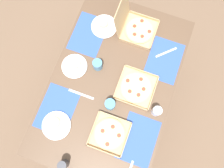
% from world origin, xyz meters
% --- Properties ---
extents(ground_plane, '(6.00, 6.00, 0.00)m').
position_xyz_m(ground_plane, '(0.00, 0.00, 0.00)').
color(ground_plane, brown).
extents(dining_table, '(1.49, 0.96, 0.76)m').
position_xyz_m(dining_table, '(0.00, 0.00, 0.65)').
color(dining_table, '#3F3328').
rests_on(dining_table, ground_plane).
extents(placemat_near_left, '(0.36, 0.26, 0.00)m').
position_xyz_m(placemat_near_left, '(-0.33, -0.33, 0.76)').
color(placemat_near_left, '#2D4C9E').
rests_on(placemat_near_left, dining_table).
extents(placemat_near_right, '(0.36, 0.26, 0.00)m').
position_xyz_m(placemat_near_right, '(0.33, -0.33, 0.76)').
color(placemat_near_right, '#2D4C9E').
rests_on(placemat_near_right, dining_table).
extents(placemat_far_left, '(0.36, 0.26, 0.00)m').
position_xyz_m(placemat_far_left, '(-0.33, 0.33, 0.76)').
color(placemat_far_left, '#2D4C9E').
rests_on(placemat_far_left, dining_table).
extents(placemat_far_right, '(0.36, 0.26, 0.00)m').
position_xyz_m(placemat_far_right, '(0.33, 0.33, 0.76)').
color(placemat_far_right, '#2D4C9E').
rests_on(placemat_far_right, dining_table).
extents(pizza_box_center, '(0.27, 0.32, 0.31)m').
position_xyz_m(pizza_box_center, '(0.51, -0.02, 0.81)').
color(pizza_box_center, tan).
rests_on(pizza_box_center, dining_table).
extents(pizza_box_edge_far, '(0.29, 0.29, 0.04)m').
position_xyz_m(pizza_box_edge_far, '(0.03, -0.19, 0.77)').
color(pizza_box_edge_far, tan).
rests_on(pizza_box_edge_far, dining_table).
extents(pizza_box_corner_right, '(0.27, 0.27, 0.04)m').
position_xyz_m(pizza_box_corner_right, '(-0.37, -0.11, 0.77)').
color(pizza_box_corner_right, tan).
rests_on(pizza_box_corner_right, dining_table).
extents(plate_far_right, '(0.21, 0.21, 0.03)m').
position_xyz_m(plate_far_right, '(0.03, 0.33, 0.77)').
color(plate_far_right, white).
rests_on(plate_far_right, dining_table).
extents(plate_far_left, '(0.22, 0.22, 0.03)m').
position_xyz_m(plate_far_left, '(-0.45, 0.29, 0.77)').
color(plate_far_left, white).
rests_on(plate_far_left, dining_table).
extents(plate_middle, '(0.22, 0.22, 0.03)m').
position_xyz_m(plate_middle, '(0.44, 0.23, 0.77)').
color(plate_middle, white).
rests_on(plate_middle, dining_table).
extents(cup_red, '(0.08, 0.08, 0.11)m').
position_xyz_m(cup_red, '(-0.17, -0.04, 0.81)').
color(cup_red, teal).
rests_on(cup_red, dining_table).
extents(cup_spare, '(0.07, 0.07, 0.10)m').
position_xyz_m(cup_spare, '(0.10, 0.16, 0.81)').
color(cup_spare, teal).
rests_on(cup_spare, dining_table).
extents(cup_dark, '(0.06, 0.06, 0.11)m').
position_xyz_m(cup_dark, '(-0.68, 0.12, 0.81)').
color(cup_dark, '#333338').
rests_on(cup_dark, dining_table).
extents(cup_clear_left, '(0.07, 0.07, 0.10)m').
position_xyz_m(cup_clear_left, '(-0.09, -0.39, 0.81)').
color(cup_clear_left, silver).
rests_on(cup_clear_left, dining_table).
extents(knife_by_near_right, '(0.02, 0.21, 0.00)m').
position_xyz_m(knife_by_near_right, '(-0.16, 0.20, 0.76)').
color(knife_by_near_right, '#B7B7BC').
rests_on(knife_by_near_right, dining_table).
extents(fork_by_near_left, '(0.14, 0.15, 0.00)m').
position_xyz_m(fork_by_near_left, '(0.40, -0.33, 0.76)').
color(fork_by_near_left, '#B7B7BC').
rests_on(fork_by_near_left, dining_table).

